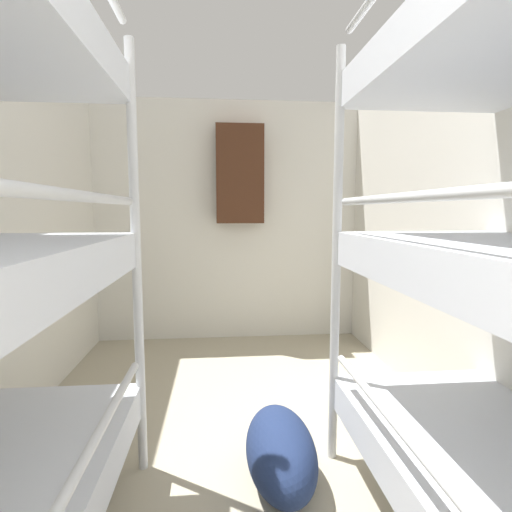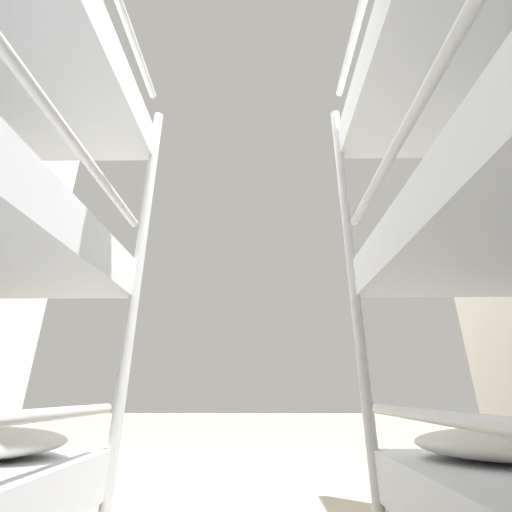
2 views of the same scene
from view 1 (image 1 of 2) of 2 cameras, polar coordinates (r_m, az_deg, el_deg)
wall_back at (r=3.90m, az=-4.01°, el=4.88°), size 2.63×0.06×2.29m
duffel_bag at (r=2.03m, az=3.52°, el=-26.08°), size 0.32×0.64×0.32m
hanging_coat at (r=3.76m, az=-2.31°, el=11.58°), size 0.44×0.12×0.90m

